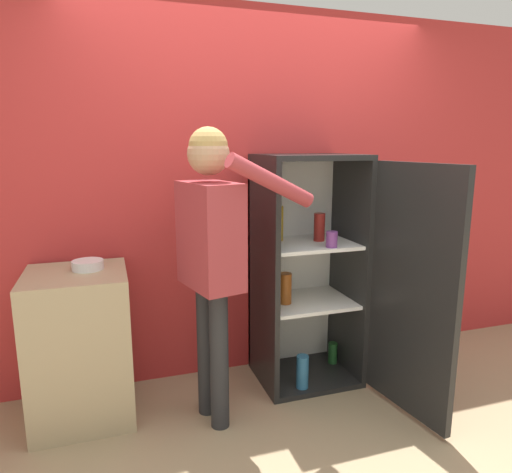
% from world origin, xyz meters
% --- Properties ---
extents(ground_plane, '(12.00, 12.00, 0.00)m').
position_xyz_m(ground_plane, '(0.00, 0.00, 0.00)').
color(ground_plane, tan).
extents(wall_back, '(7.00, 0.06, 2.55)m').
position_xyz_m(wall_back, '(0.00, 0.98, 1.27)').
color(wall_back, '#B72D2D').
rests_on(wall_back, ground_plane).
extents(refrigerator, '(0.80, 1.22, 1.57)m').
position_xyz_m(refrigerator, '(0.36, 0.55, 0.78)').
color(refrigerator, black).
rests_on(refrigerator, ground_plane).
extents(person, '(0.74, 0.55, 1.73)m').
position_xyz_m(person, '(-0.46, 0.36, 1.11)').
color(person, '#262628').
rests_on(person, ground_plane).
extents(counter, '(0.57, 0.57, 0.91)m').
position_xyz_m(counter, '(-1.22, 0.64, 0.45)').
color(counter, tan).
rests_on(counter, ground_plane).
extents(bowl, '(0.18, 0.18, 0.06)m').
position_xyz_m(bowl, '(-1.14, 0.69, 0.94)').
color(bowl, white).
rests_on(bowl, counter).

